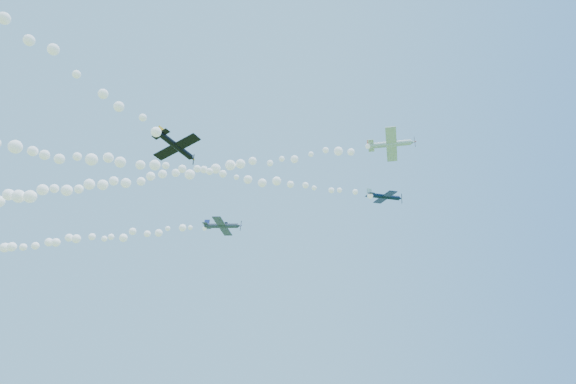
{
  "coord_description": "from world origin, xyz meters",
  "views": [
    {
      "loc": [
        0.37,
        -67.68,
        2.0
      ],
      "look_at": [
        2.02,
        -6.38,
        45.12
      ],
      "focal_mm": 30.0,
      "sensor_mm": 36.0,
      "label": 1
    }
  ],
  "objects_px": {
    "plane_white": "(391,144)",
    "plane_grey": "(222,226)",
    "plane_black": "(177,146)",
    "plane_navy": "(385,197)"
  },
  "relations": [
    {
      "from": "plane_grey",
      "to": "plane_black",
      "type": "relative_size",
      "value": 1.26
    },
    {
      "from": "plane_navy",
      "to": "plane_grey",
      "type": "distance_m",
      "value": 29.5
    },
    {
      "from": "plane_black",
      "to": "plane_navy",
      "type": "bearing_deg",
      "value": -22.67
    },
    {
      "from": "plane_white",
      "to": "plane_black",
      "type": "xyz_separation_m",
      "value": [
        -30.96,
        -15.04,
        -14.1
      ]
    },
    {
      "from": "plane_white",
      "to": "plane_grey",
      "type": "bearing_deg",
      "value": 165.53
    },
    {
      "from": "plane_white",
      "to": "plane_black",
      "type": "distance_m",
      "value": 37.2
    },
    {
      "from": "plane_navy",
      "to": "plane_grey",
      "type": "relative_size",
      "value": 0.83
    },
    {
      "from": "plane_white",
      "to": "plane_grey",
      "type": "xyz_separation_m",
      "value": [
        -28.52,
        15.06,
        -7.11
      ]
    },
    {
      "from": "plane_white",
      "to": "plane_grey",
      "type": "relative_size",
      "value": 1.1
    },
    {
      "from": "plane_navy",
      "to": "plane_grey",
      "type": "height_order",
      "value": "plane_grey"
    }
  ]
}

